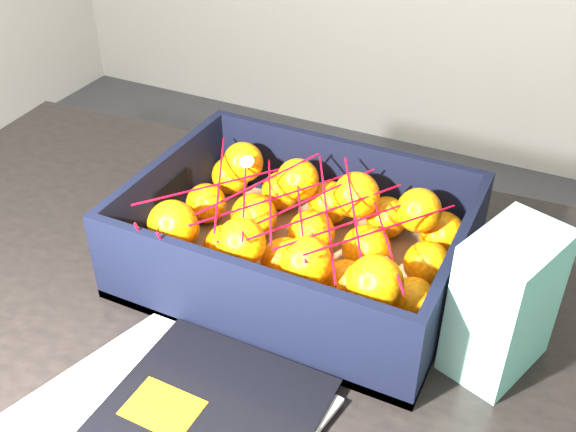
% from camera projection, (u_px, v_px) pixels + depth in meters
% --- Properties ---
extents(table, '(1.25, 0.88, 0.75)m').
position_uv_depth(table, '(237.00, 367.00, 0.89)').
color(table, black).
rests_on(table, ground).
extents(produce_crate, '(0.41, 0.31, 0.12)m').
position_uv_depth(produce_crate, '(298.00, 249.00, 0.88)').
color(produce_crate, olive).
rests_on(produce_crate, table).
extents(clementine_heap, '(0.39, 0.28, 0.11)m').
position_uv_depth(clementine_heap, '(299.00, 240.00, 0.87)').
color(clementine_heap, orange).
rests_on(clementine_heap, produce_crate).
extents(mesh_net, '(0.34, 0.27, 0.09)m').
position_uv_depth(mesh_net, '(290.00, 208.00, 0.83)').
color(mesh_net, '#B7061E').
rests_on(mesh_net, clementine_heap).
extents(retail_carton, '(0.11, 0.13, 0.17)m').
position_uv_depth(retail_carton, '(505.00, 303.00, 0.73)').
color(retail_carton, silver).
rests_on(retail_carton, table).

